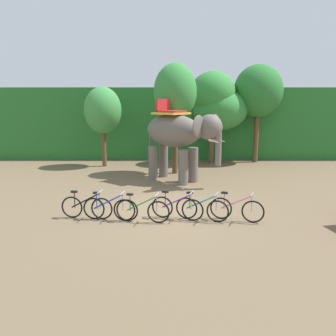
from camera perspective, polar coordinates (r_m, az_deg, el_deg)
ground_plane at (r=12.30m, az=-0.43°, el=-6.85°), size 80.00×80.00×0.00m
foliage_hedge at (r=25.18m, az=-0.09°, el=7.50°), size 36.00×6.00×4.48m
tree_center at (r=20.33m, az=-10.21°, el=9.07°), size 2.07×2.07×4.46m
tree_center_left at (r=18.03m, az=1.39°, el=11.98°), size 2.14×2.14×5.53m
tree_right at (r=21.18m, az=7.40°, el=11.69°), size 2.64×2.64×5.38m
tree_far_left at (r=21.47m, az=8.57°, el=9.23°), size 3.21×3.21×4.39m
tree_center_right at (r=22.01m, az=14.50°, el=11.83°), size 2.86×2.86×5.78m
elephant at (r=16.22m, az=1.95°, el=5.44°), size 3.85×3.49×3.78m
bike_black at (r=11.69m, az=-12.72°, el=-6.10°), size 1.70×0.52×0.92m
bike_blue at (r=11.41m, az=-9.26°, el=-6.40°), size 1.70×0.52×0.92m
bike_green at (r=11.11m, az=-3.91°, el=-6.76°), size 1.69×0.52×0.92m
bike_purple at (r=11.34m, az=1.68°, el=-6.37°), size 1.64×0.67×0.92m
bike_teal at (r=11.27m, az=5.65°, el=-6.54°), size 1.63×0.70×0.92m
bike_pink at (r=11.40m, az=11.16°, el=-6.48°), size 1.62×0.73×0.92m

